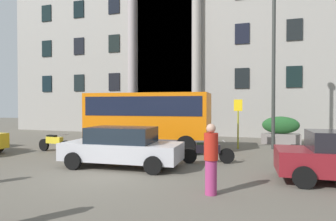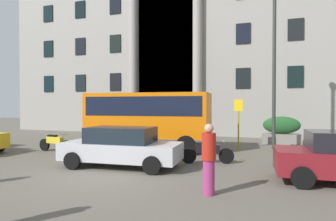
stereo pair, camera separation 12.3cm
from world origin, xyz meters
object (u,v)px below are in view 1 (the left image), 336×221
Objects in this scene: hedge_planter_entrance_left at (281,131)px; lamppost_plaza_centre at (274,55)px; motorcycle_near_kerb at (303,155)px; scooter_by_planter at (54,143)px; parked_coupe_end at (122,147)px; hedge_planter_far_east at (125,128)px; orange_minibus at (149,116)px; pedestrian_woman_dark_dress at (211,159)px; bus_stop_sign at (238,118)px; motorcycle_far_end at (207,152)px.

hedge_planter_entrance_left is 4.74m from lamppost_plaza_centre.
motorcycle_near_kerb is 11.10m from scooter_by_planter.
parked_coupe_end reaches higher than scooter_by_planter.
hedge_planter_far_east reaches higher than scooter_by_planter.
scooter_by_planter is at bearing 153.13° from parked_coupe_end.
orange_minibus is 3.10× the size of hedge_planter_far_east.
scooter_by_planter is (-10.61, -6.82, -0.32)m from hedge_planter_entrance_left.
pedestrian_woman_dark_dress is at bearing -18.62° from scooter_by_planter.
bus_stop_sign reaches higher than motorcycle_far_end.
parked_coupe_end is 4.38m from pedestrian_woman_dark_dress.
scooter_by_planter is (-11.10, 0.02, -0.00)m from motorcycle_near_kerb.
bus_stop_sign is 4.58m from motorcycle_far_end.
orange_minibus reaches higher than parked_coupe_end.
motorcycle_far_end is 0.24× the size of lamppost_plaza_centre.
hedge_planter_far_east reaches higher than motorcycle_far_end.
hedge_planter_far_east is 11.34m from lamppost_plaza_centre.
motorcycle_near_kerb is at bearing -56.25° from bus_stop_sign.
hedge_planter_far_east is (-4.04, 5.25, -1.09)m from orange_minibus.
pedestrian_woman_dark_dress is (3.74, -2.27, 0.18)m from parked_coupe_end.
pedestrian_woman_dark_dress is (4.42, -6.46, -0.79)m from orange_minibus.
pedestrian_woman_dark_dress is at bearing -54.16° from hedge_planter_far_east.
lamppost_plaza_centre is (2.52, 4.79, 4.39)m from motorcycle_far_end.
parked_coupe_end is at bearing -129.82° from lamppost_plaza_centre.
lamppost_plaza_centre is (6.05, 2.25, 3.14)m from orange_minibus.
scooter_by_planter is (-4.11, -2.18, -1.25)m from orange_minibus.
motorcycle_near_kerb is (2.69, -4.02, -1.14)m from bus_stop_sign.
bus_stop_sign is at bearing 62.85° from motorcycle_far_end.
orange_minibus is 4.82m from scooter_by_planter.
orange_minibus is at bearing 95.12° from parked_coupe_end.
hedge_planter_entrance_left is 11.30m from pedestrian_woman_dark_dress.
bus_stop_sign is 0.31× the size of lamppost_plaza_centre.
lamppost_plaza_centre is at bearing 46.12° from parked_coupe_end.
scooter_by_planter is 9.56m from pedestrian_woman_dark_dress.
bus_stop_sign is 1.18× the size of hedge_planter_entrance_left.
orange_minibus is 3.17× the size of motorcycle_far_end.
parked_coupe_end is 5.20m from scooter_by_planter.
hedge_planter_far_east is at bearing 112.48° from parked_coupe_end.
bus_stop_sign is 9.08m from hedge_planter_far_east.
hedge_planter_far_east is at bearing 160.19° from motorcycle_near_kerb.
motorcycle_near_kerb is (6.32, 1.99, -0.29)m from parked_coupe_end.
parked_coupe_end is 0.53× the size of lamppost_plaza_centre.
scooter_by_planter is (-4.79, 2.01, -0.29)m from parked_coupe_end.
hedge_planter_entrance_left is 0.26× the size of lamppost_plaza_centre.
orange_minibus is 2.47× the size of bus_stop_sign.
bus_stop_sign is at bearing 137.98° from motorcycle_near_kerb.
motorcycle_far_end is (-3.47, -0.34, -0.00)m from motorcycle_near_kerb.
hedge_planter_entrance_left is 1.08× the size of motorcycle_near_kerb.
orange_minibus is at bearing -52.45° from hedge_planter_far_east.
orange_minibus is at bearing -144.46° from hedge_planter_entrance_left.
parked_coupe_end is at bearing -86.12° from orange_minibus.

